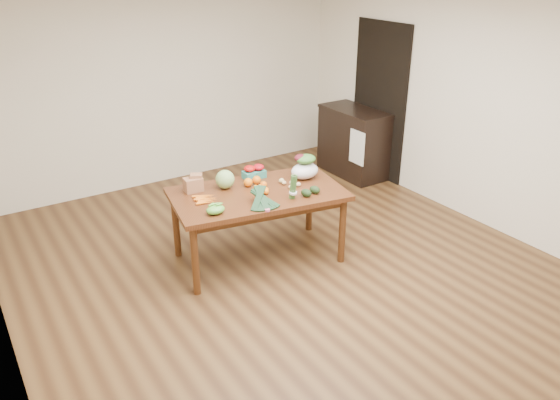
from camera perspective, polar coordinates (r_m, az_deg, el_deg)
floor at (r=5.42m, az=1.34°, el=-7.81°), size 6.00×6.00×0.00m
room_walls at (r=4.84m, az=1.50°, el=5.82°), size 5.02×6.02×2.70m
dining_table at (r=5.53m, az=-2.29°, el=-2.70°), size 1.81×1.21×0.75m
doorway_dark at (r=7.62m, az=10.32°, el=10.09°), size 0.02×1.00×2.10m
cabinet at (r=7.75m, az=7.66°, el=6.02°), size 0.52×1.02×0.94m
dish_towel at (r=7.28m, az=8.05°, el=5.46°), size 0.02×0.28×0.45m
paper_bag at (r=5.41m, az=-9.06°, el=1.74°), size 0.26×0.23×0.16m
cabbage at (r=5.44m, az=-5.77°, el=2.16°), size 0.19×0.19×0.19m
strawberry_basket_a at (r=5.66m, az=-3.19°, el=2.77°), size 0.15×0.15×0.11m
strawberry_basket_b at (r=5.70m, az=-2.24°, el=2.94°), size 0.14×0.14×0.11m
orange_a at (r=5.47m, az=-3.34°, el=1.84°), size 0.09×0.09×0.09m
orange_b at (r=5.53m, az=-2.46°, el=2.10°), size 0.09×0.09×0.09m
orange_c at (r=5.44m, az=-1.72°, el=1.61°), size 0.07×0.07×0.07m
mandarin_cluster at (r=5.33m, az=-2.10°, el=1.21°), size 0.21×0.21×0.09m
carrots at (r=5.22m, az=-7.75°, el=0.13°), size 0.25×0.25×0.03m
snap_pea_bag at (r=4.93m, az=-6.75°, el=-1.01°), size 0.18×0.13×0.08m
kale_bunch at (r=5.01m, az=-1.75°, el=0.12°), size 0.39×0.45×0.16m
asparagus_bundle at (r=5.16m, az=1.38°, el=1.39°), size 0.10×0.13×0.26m
potato_a at (r=5.52m, az=0.43°, el=1.81°), size 0.05×0.04×0.04m
potato_b at (r=5.42m, az=1.13°, el=1.38°), size 0.05×0.04×0.04m
potato_c at (r=5.52m, az=1.21°, el=1.82°), size 0.05×0.04×0.04m
potato_d at (r=5.56m, az=0.16°, el=2.03°), size 0.06×0.05×0.05m
potato_e at (r=5.48m, az=1.94°, el=1.64°), size 0.05×0.05×0.04m
avocado_a at (r=5.25m, az=2.75°, el=0.74°), size 0.11×0.13×0.08m
avocado_b at (r=5.32m, az=3.66°, el=1.07°), size 0.11×0.13×0.08m
salad_bag at (r=5.65m, az=2.60°, el=3.38°), size 0.34×0.28×0.23m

